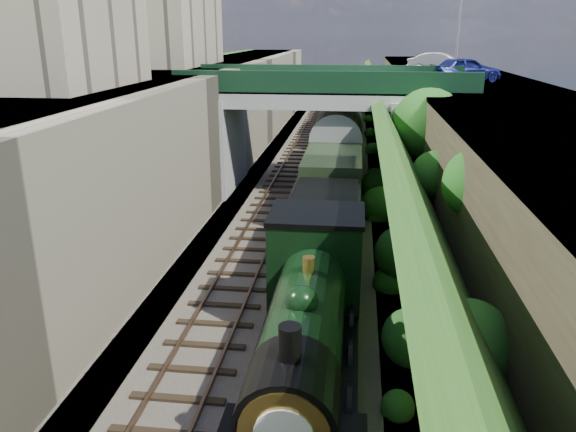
{
  "coord_description": "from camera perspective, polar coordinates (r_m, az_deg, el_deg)",
  "views": [
    {
      "loc": [
        2.28,
        -8.42,
        9.17
      ],
      "look_at": [
        0.0,
        10.24,
        2.98
      ],
      "focal_mm": 35.0,
      "sensor_mm": 36.0,
      "label": 1
    }
  ],
  "objects": [
    {
      "name": "lamppost",
      "position": [
        39.31,
        17.04,
        18.05
      ],
      "size": [
        0.87,
        0.15,
        6.0
      ],
      "color": "gray",
      "rests_on": "street_plateau_right"
    },
    {
      "name": "car_silver",
      "position": [
        43.17,
        15.21,
        14.73
      ],
      "size": [
        4.81,
        2.7,
        1.5
      ],
      "primitive_type": "imported",
      "rotation": [
        0.0,
        0.0,
        1.31
      ],
      "color": "#98989C",
      "rests_on": "street_plateau_right"
    },
    {
      "name": "locomotive",
      "position": [
        14.99,
        1.99,
        -10.82
      ],
      "size": [
        3.1,
        10.22,
        3.83
      ],
      "color": "black",
      "rests_on": "trackbed"
    },
    {
      "name": "track_left",
      "position": [
        30.1,
        -1.53,
        0.97
      ],
      "size": [
        2.5,
        90.0,
        0.2
      ],
      "color": "black",
      "rests_on": "trackbed"
    },
    {
      "name": "road_bridge",
      "position": [
        32.85,
        4.61,
        9.24
      ],
      "size": [
        16.0,
        6.4,
        7.25
      ],
      "color": "gray",
      "rests_on": "ground"
    },
    {
      "name": "coach_front",
      "position": [
        33.8,
        5.0,
        5.99
      ],
      "size": [
        2.9,
        18.0,
        3.7
      ],
      "color": "black",
      "rests_on": "trackbed"
    },
    {
      "name": "tender",
      "position": [
        21.81,
        3.7,
        -2.08
      ],
      "size": [
        2.7,
        6.0,
        3.05
      ],
      "color": "black",
      "rests_on": "trackbed"
    },
    {
      "name": "building_near",
      "position": [
        25.33,
        -21.7,
        16.62
      ],
      "size": [
        4.0,
        8.0,
        4.0
      ],
      "primitive_type": "cube",
      "color": "gray",
      "rests_on": "street_plateau_left"
    },
    {
      "name": "coach_rear",
      "position": [
        71.0,
        6.2,
        12.36
      ],
      "size": [
        2.9,
        18.0,
        3.7
      ],
      "color": "black",
      "rests_on": "trackbed"
    },
    {
      "name": "car_blue",
      "position": [
        36.87,
        17.57,
        14.02
      ],
      "size": [
        4.68,
        3.27,
        1.48
      ],
      "primitive_type": "imported",
      "rotation": [
        0.0,
        0.0,
        1.96
      ],
      "color": "navy",
      "rests_on": "street_plateau_right"
    },
    {
      "name": "street_plateau_left",
      "position": [
        31.1,
        -14.55,
        7.14
      ],
      "size": [
        6.0,
        90.0,
        7.0
      ],
      "primitive_type": "cube",
      "color": "#262628",
      "rests_on": "ground"
    },
    {
      "name": "retaining_wall",
      "position": [
        30.01,
        -8.26,
        7.15
      ],
      "size": [
        1.0,
        90.0,
        7.0
      ],
      "primitive_type": "cube",
      "color": "#756B56",
      "rests_on": "ground"
    },
    {
      "name": "street_plateau_right",
      "position": [
        29.94,
        20.86,
        5.38
      ],
      "size": [
        8.0,
        90.0,
        6.25
      ],
      "primitive_type": "cube",
      "color": "#262628",
      "rests_on": "ground"
    },
    {
      "name": "track_right",
      "position": [
        29.81,
        4.57,
        0.75
      ],
      "size": [
        2.5,
        90.0,
        0.2
      ],
      "color": "black",
      "rests_on": "trackbed"
    },
    {
      "name": "building_far",
      "position": [
        40.5,
        -12.1,
        19.02
      ],
      "size": [
        5.0,
        10.0,
        6.0
      ],
      "primitive_type": "cube",
      "color": "gray",
      "rests_on": "street_plateau_left"
    },
    {
      "name": "coach_middle",
      "position": [
        52.33,
        5.81,
        10.31
      ],
      "size": [
        2.9,
        18.0,
        3.7
      ],
      "color": "black",
      "rests_on": "trackbed"
    },
    {
      "name": "trackbed",
      "position": [
        29.92,
        2.27,
        0.56
      ],
      "size": [
        10.0,
        90.0,
        0.2
      ],
      "primitive_type": "cube",
      "color": "#473F38",
      "rests_on": "ground"
    },
    {
      "name": "tree",
      "position": [
        29.14,
        14.21,
        8.74
      ],
      "size": [
        3.6,
        3.8,
        6.6
      ],
      "color": "black",
      "rests_on": "ground"
    },
    {
      "name": "embankment_slope",
      "position": [
        28.92,
        12.24,
        5.0
      ],
      "size": [
        4.63,
        90.0,
        6.36
      ],
      "color": "#1E4714",
      "rests_on": "ground"
    }
  ]
}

